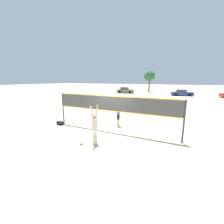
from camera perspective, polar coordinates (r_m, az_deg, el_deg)
The scene contains 9 objects.
ground_plane at distance 9.97m, azimuth 0.00°, elevation -7.26°, with size 200.00×200.00×0.00m, color beige.
volleyball_net at distance 9.54m, azimuth 0.00°, elevation 2.49°, with size 8.51×0.10×2.34m.
player_spiker at distance 7.80m, azimuth -6.63°, elevation -4.57°, with size 0.28×0.69×2.06m.
player_blocker at distance 10.79m, azimuth 2.44°, elevation 0.59°, with size 0.28×0.71×2.18m.
volleyball at distance 8.14m, azimuth -11.57°, elevation -11.26°, with size 0.23×0.23×0.23m.
gear_bag at distance 11.89m, azimuth -19.21°, elevation -4.02°, with size 0.47×0.25×0.28m.
parked_car_near at distance 38.00m, azimuth 5.09°, elevation 8.16°, with size 4.41×2.44×1.48m.
parked_car_far at distance 34.86m, azimuth 24.99°, elevation 6.58°, with size 4.57×2.79×1.28m.
tree_left_cluster at distance 43.35m, azimuth 14.14°, elevation 13.14°, with size 2.92×2.92×5.79m.
Camera 1 is at (4.22, -8.40, 3.33)m, focal length 24.00 mm.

